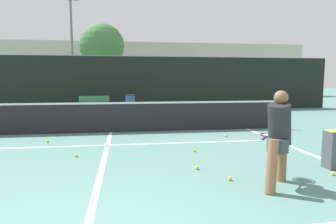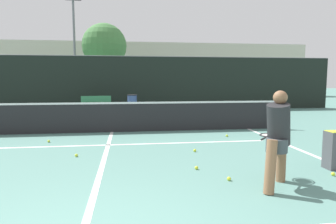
% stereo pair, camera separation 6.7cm
% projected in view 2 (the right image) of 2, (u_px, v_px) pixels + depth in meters
% --- Properties ---
extents(court_service_line, '(8.25, 0.10, 0.01)m').
position_uv_depth(court_service_line, '(108.00, 145.00, 7.57)').
color(court_service_line, white).
rests_on(court_service_line, ground).
extents(court_center_mark, '(0.10, 6.51, 0.01)m').
position_uv_depth(court_center_mark, '(104.00, 159.00, 6.23)').
color(court_center_mark, white).
rests_on(court_center_mark, ground).
extents(court_sideline_right, '(0.10, 7.51, 0.01)m').
position_uv_depth(court_sideline_right, '(305.00, 152.00, 6.83)').
color(court_sideline_right, white).
rests_on(court_sideline_right, ground).
extents(net, '(11.09, 0.09, 1.07)m').
position_uv_depth(net, '(112.00, 116.00, 9.38)').
color(net, slate).
rests_on(net, ground).
extents(fence_back, '(24.00, 0.06, 2.89)m').
position_uv_depth(fence_back, '(118.00, 84.00, 15.78)').
color(fence_back, black).
rests_on(fence_back, ground).
extents(player_practicing, '(0.74, 1.15, 1.49)m').
position_uv_depth(player_practicing, '(277.00, 136.00, 4.57)').
color(player_practicing, '#8C6042').
rests_on(player_practicing, ground).
extents(tennis_ball_scattered_0, '(0.07, 0.07, 0.07)m').
position_uv_depth(tennis_ball_scattered_0, '(333.00, 174.00, 5.15)').
color(tennis_ball_scattered_0, '#D1E033').
rests_on(tennis_ball_scattered_0, ground).
extents(tennis_ball_scattered_1, '(0.07, 0.07, 0.07)m').
position_uv_depth(tennis_ball_scattered_1, '(76.00, 155.00, 6.42)').
color(tennis_ball_scattered_1, '#D1E033').
rests_on(tennis_ball_scattered_1, ground).
extents(tennis_ball_scattered_2, '(0.07, 0.07, 0.07)m').
position_uv_depth(tennis_ball_scattered_2, '(229.00, 179.00, 4.91)').
color(tennis_ball_scattered_2, '#D1E033').
rests_on(tennis_ball_scattered_2, ground).
extents(tennis_ball_scattered_3, '(0.07, 0.07, 0.07)m').
position_uv_depth(tennis_ball_scattered_3, '(195.00, 150.00, 6.86)').
color(tennis_ball_scattered_3, '#D1E033').
rests_on(tennis_ball_scattered_3, ground).
extents(tennis_ball_scattered_4, '(0.07, 0.07, 0.07)m').
position_uv_depth(tennis_ball_scattered_4, '(196.00, 168.00, 5.52)').
color(tennis_ball_scattered_4, '#D1E033').
rests_on(tennis_ball_scattered_4, ground).
extents(tennis_ball_scattered_5, '(0.07, 0.07, 0.07)m').
position_uv_depth(tennis_ball_scattered_5, '(227.00, 136.00, 8.67)').
color(tennis_ball_scattered_5, '#D1E033').
rests_on(tennis_ball_scattered_5, ground).
extents(tennis_ball_scattered_6, '(0.07, 0.07, 0.07)m').
position_uv_depth(tennis_ball_scattered_6, '(49.00, 141.00, 7.89)').
color(tennis_ball_scattered_6, '#D1E033').
rests_on(tennis_ball_scattered_6, ground).
extents(ball_hopper, '(0.28, 0.28, 0.71)m').
position_uv_depth(ball_hopper, '(334.00, 149.00, 5.53)').
color(ball_hopper, '#4C4C51').
rests_on(ball_hopper, ground).
extents(courtside_bench, '(1.46, 0.57, 0.86)m').
position_uv_depth(courtside_bench, '(96.00, 104.00, 14.45)').
color(courtside_bench, '#33724C').
rests_on(courtside_bench, ground).
extents(trash_bin, '(0.48, 0.48, 0.92)m').
position_uv_depth(trash_bin, '(132.00, 104.00, 14.60)').
color(trash_bin, '#384C7F').
rests_on(trash_bin, ground).
extents(parked_car, '(1.84, 4.62, 1.42)m').
position_uv_depth(parked_car, '(171.00, 95.00, 20.27)').
color(parked_car, '#B7B7BC').
rests_on(parked_car, ground).
extents(floodlight_mast, '(1.10, 0.24, 7.58)m').
position_uv_depth(floodlight_mast, '(74.00, 34.00, 21.29)').
color(floodlight_mast, slate).
rests_on(floodlight_mast, ground).
extents(tree_west, '(3.33, 3.33, 5.85)m').
position_uv_depth(tree_west, '(104.00, 46.00, 22.54)').
color(tree_west, brown).
rests_on(tree_west, ground).
extents(building_far, '(36.00, 2.40, 5.08)m').
position_uv_depth(building_far, '(122.00, 70.00, 28.48)').
color(building_far, beige).
rests_on(building_far, ground).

